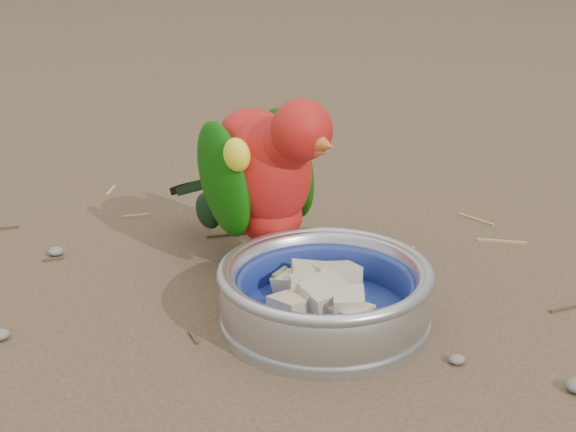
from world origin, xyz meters
name	(u,v)px	position (x,y,z in m)	size (l,w,h in m)	color
ground	(281,331)	(0.00, 0.00, 0.00)	(60.00, 60.00, 0.00)	brown
food_bowl	(325,318)	(0.04, 0.00, 0.01)	(0.20, 0.20, 0.02)	#B2B2BA
bowl_wall	(325,290)	(0.04, 0.00, 0.04)	(0.20, 0.20, 0.04)	#B2B2BA
fruit_wedges	(325,296)	(0.04, 0.00, 0.03)	(0.12, 0.12, 0.03)	#C0AE8B
lory_parrot	(265,186)	(0.02, 0.14, 0.10)	(0.11, 0.24, 0.19)	#B51613
ground_debris	(262,286)	(0.01, 0.09, 0.00)	(0.90, 0.80, 0.01)	#A28C53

